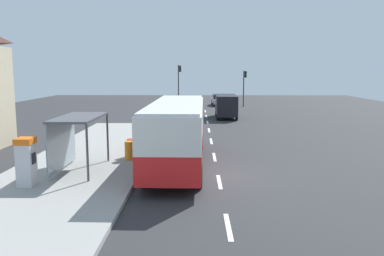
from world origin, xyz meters
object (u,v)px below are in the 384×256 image
bus (177,130)px  ticket_machine (26,161)px  sedan_near (219,100)px  recycling_bin_orange (130,150)px  traffic_light_far_side (179,79)px  bus_shelter (73,129)px  recycling_bin_red (132,148)px  white_van (226,105)px  traffic_light_near_side (244,83)px

bus → ticket_machine: size_ratio=5.70×
sedan_near → recycling_bin_orange: (-6.50, -34.50, -0.14)m
traffic_light_far_side → bus_shelter: 35.86m
bus → bus_shelter: 4.96m
recycling_bin_orange → recycling_bin_red: same height
sedan_near → bus_shelter: (-8.71, -36.75, 1.31)m
ticket_machine → recycling_bin_red: size_ratio=2.04×
ticket_machine → recycling_bin_red: ticket_machine is taller
white_van → bus: bearing=-100.8°
bus → white_van: (3.91, 20.60, -0.50)m
white_van → traffic_light_far_side: size_ratio=0.95×
white_van → recycling_bin_orange: bearing=-107.8°
bus_shelter → white_van: bearing=68.8°
recycling_bin_red → traffic_light_near_side: bearing=73.1°
white_van → bus_shelter: (-8.61, -22.17, 0.75)m
traffic_light_near_side → sedan_near: bearing=149.6°
recycling_bin_red → white_van: bearing=71.6°
bus_shelter → traffic_light_far_side: bearing=84.7°
sedan_near → recycling_bin_orange: 35.10m
bus_shelter → traffic_light_near_side: bearing=71.1°
recycling_bin_red → traffic_light_near_side: 33.45m
bus → sedan_near: bus is taller
recycling_bin_red → ticket_machine: bearing=-120.9°
bus → ticket_machine: 7.17m
sedan_near → traffic_light_near_side: (3.21, -1.88, 2.37)m
bus → traffic_light_near_side: 34.10m
recycling_bin_orange → traffic_light_far_side: traffic_light_far_side is taller
recycling_bin_red → traffic_light_far_side: bearing=88.1°
ticket_machine → bus_shelter: (1.10, 2.59, 0.93)m
sedan_near → ticket_machine: (-9.81, -39.34, 0.38)m
traffic_light_far_side → white_van: bearing=-68.5°
white_van → traffic_light_near_side: (3.30, 12.70, 1.82)m
recycling_bin_orange → traffic_light_near_side: traffic_light_near_side is taller
bus_shelter → sedan_near: bearing=76.7°
sedan_near → traffic_light_far_side: size_ratio=0.82×
sedan_near → bus_shelter: bearing=-103.3°
recycling_bin_red → bus_shelter: bearing=-126.8°
traffic_light_near_side → traffic_light_far_side: bearing=174.7°
sedan_near → recycling_bin_orange: size_ratio=4.72×
white_van → ticket_machine: bearing=-111.4°
ticket_machine → bus_shelter: size_ratio=0.48×
sedan_near → recycling_bin_red: size_ratio=4.72×
sedan_near → traffic_light_near_side: size_ratio=0.95×
recycling_bin_red → traffic_light_far_side: 32.87m
recycling_bin_orange → bus_shelter: bus_shelter is taller
white_van → recycling_bin_orange: white_van is taller
traffic_light_far_side → bus_shelter: (-3.31, -35.67, -1.51)m
recycling_bin_red → sedan_near: bearing=79.1°
recycling_bin_orange → traffic_light_far_side: (1.09, 33.41, 2.95)m
recycling_bin_red → traffic_light_far_side: traffic_light_far_side is taller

